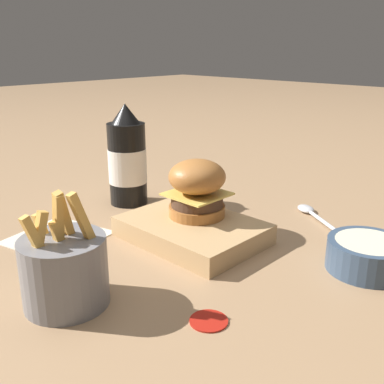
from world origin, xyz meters
name	(u,v)px	position (x,y,z in m)	size (l,w,h in m)	color
ground_plane	(186,234)	(0.00, 0.00, 0.00)	(6.00, 6.00, 0.00)	#9E7A56
serving_board	(192,230)	(-0.02, 0.01, 0.02)	(0.22, 0.16, 0.03)	tan
burger	(197,188)	(-0.01, -0.02, 0.08)	(0.10, 0.10, 0.10)	#AD6B33
ketchup_bottle	(127,160)	(0.20, -0.04, 0.09)	(0.08, 0.08, 0.20)	black
fries_basket	(64,270)	(-0.04, 0.26, 0.05)	(0.11, 0.11, 0.15)	slate
side_bowl	(368,255)	(-0.28, -0.09, 0.02)	(0.12, 0.12, 0.04)	#384C66
spoon	(312,213)	(-0.11, -0.23, 0.01)	(0.14, 0.10, 0.01)	silver
ketchup_puddle	(209,320)	(-0.20, 0.16, 0.00)	(0.05, 0.05, 0.00)	#B21E14
parchment_square	(57,237)	(0.15, 0.16, 0.00)	(0.17, 0.17, 0.00)	beige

